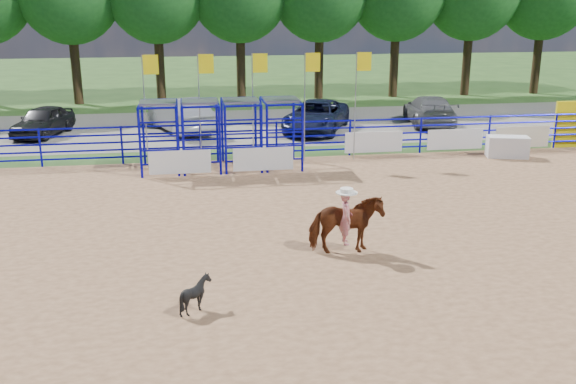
# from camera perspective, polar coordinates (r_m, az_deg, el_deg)

# --- Properties ---
(ground) EXTENTS (120.00, 120.00, 0.00)m
(ground) POSITION_cam_1_polar(r_m,az_deg,el_deg) (16.36, 3.89, -5.21)
(ground) COLOR #385C24
(ground) RESTS_ON ground
(arena_dirt) EXTENTS (30.00, 20.00, 0.02)m
(arena_dirt) POSITION_cam_1_polar(r_m,az_deg,el_deg) (16.35, 3.89, -5.18)
(arena_dirt) COLOR #A17550
(arena_dirt) RESTS_ON ground
(gravel_strip) EXTENTS (40.00, 10.00, 0.01)m
(gravel_strip) POSITION_cam_1_polar(r_m,az_deg,el_deg) (32.55, -2.75, 5.87)
(gravel_strip) COLOR gray
(gravel_strip) RESTS_ON ground
(announcer_table) EXTENTS (1.73, 1.13, 0.85)m
(announcer_table) POSITION_cam_1_polar(r_m,az_deg,el_deg) (27.28, 18.92, 3.82)
(announcer_table) COLOR silver
(announcer_table) RESTS_ON arena_dirt
(horse_and_rider) EXTENTS (1.81, 0.87, 2.35)m
(horse_and_rider) POSITION_cam_1_polar(r_m,az_deg,el_deg) (15.88, 5.16, -2.58)
(horse_and_rider) COLOR brown
(horse_and_rider) RESTS_ON arena_dirt
(calf) EXTENTS (0.68, 0.60, 0.74)m
(calf) POSITION_cam_1_polar(r_m,az_deg,el_deg) (13.24, -8.20, -8.98)
(calf) COLOR black
(calf) RESTS_ON arena_dirt
(car_a) EXTENTS (2.69, 4.32, 1.37)m
(car_a) POSITION_cam_1_polar(r_m,az_deg,el_deg) (32.19, -20.95, 5.93)
(car_a) COLOR black
(car_a) RESTS_ON gravel_strip
(car_b) EXTENTS (3.35, 5.25, 1.63)m
(car_b) POSITION_cam_1_polar(r_m,az_deg,el_deg) (31.39, -9.55, 6.79)
(car_b) COLOR gray
(car_b) RESTS_ON gravel_strip
(car_c) EXTENTS (4.40, 5.80, 1.46)m
(car_c) POSITION_cam_1_polar(r_m,az_deg,el_deg) (31.11, 2.53, 6.75)
(car_c) COLOR black
(car_c) RESTS_ON gravel_strip
(car_d) EXTENTS (2.91, 5.35, 1.47)m
(car_d) POSITION_cam_1_polar(r_m,az_deg,el_deg) (33.54, 12.45, 7.11)
(car_d) COLOR #5F5F62
(car_d) RESTS_ON gravel_strip
(perimeter_fence) EXTENTS (30.10, 20.10, 1.50)m
(perimeter_fence) POSITION_cam_1_polar(r_m,az_deg,el_deg) (16.09, 3.94, -2.73)
(perimeter_fence) COLOR #0908B2
(perimeter_fence) RESTS_ON ground
(chute_assembly) EXTENTS (19.32, 2.41, 4.20)m
(chute_assembly) POSITION_cam_1_polar(r_m,az_deg,el_deg) (24.16, -5.13, 5.08)
(chute_assembly) COLOR #0908B2
(chute_assembly) RESTS_ON ground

